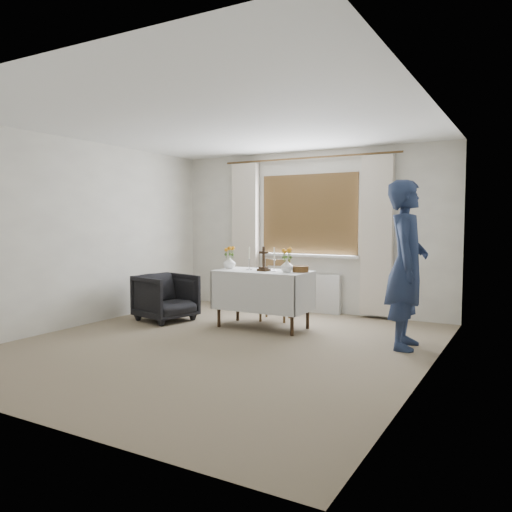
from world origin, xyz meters
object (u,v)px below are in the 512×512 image
at_px(altar_table, 263,299).
at_px(wooden_chair, 275,290).
at_px(flower_vase_left, 229,262).
at_px(armchair, 166,297).
at_px(wooden_cross, 264,259).
at_px(flower_vase_right, 287,266).
at_px(person, 407,265).

distance_m(altar_table, wooden_chair, 0.56).
bearing_deg(flower_vase_left, armchair, -163.81).
distance_m(altar_table, wooden_cross, 0.54).
bearing_deg(flower_vase_right, flower_vase_left, 177.42).
relative_size(flower_vase_left, flower_vase_right, 1.03).
height_order(altar_table, flower_vase_left, flower_vase_left).
distance_m(altar_table, flower_vase_right, 0.59).
relative_size(armchair, flower_vase_right, 4.39).
bearing_deg(armchair, flower_vase_right, -69.48).
relative_size(wooden_chair, flower_vase_right, 5.23).
bearing_deg(flower_vase_right, wooden_cross, -179.06).
height_order(altar_table, wooden_chair, wooden_chair).
height_order(wooden_chair, armchair, wooden_chair).
bearing_deg(armchair, wooden_cross, -68.11).
bearing_deg(flower_vase_left, flower_vase_right, -2.58).
relative_size(altar_table, wooden_cross, 3.85).
xyz_separation_m(altar_table, armchair, (-1.43, -0.25, -0.05)).
distance_m(armchair, flower_vase_right, 1.88).
distance_m(armchair, wooden_cross, 1.59).
distance_m(altar_table, person, 1.97).
distance_m(altar_table, armchair, 1.46).
distance_m(wooden_chair, person, 2.16).
bearing_deg(armchair, altar_table, -66.48).
relative_size(wooden_chair, armchair, 1.19).
bearing_deg(wooden_cross, armchair, -159.13).
distance_m(wooden_cross, flower_vase_left, 0.57).
xyz_separation_m(armchair, flower_vase_right, (1.80, 0.22, 0.51)).
height_order(armchair, flower_vase_right, flower_vase_right).
distance_m(armchair, flower_vase_left, 1.07).
bearing_deg(flower_vase_right, armchair, -172.95).
bearing_deg(wooden_cross, flower_vase_left, -172.24).
bearing_deg(armchair, flower_vase_left, -60.34).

